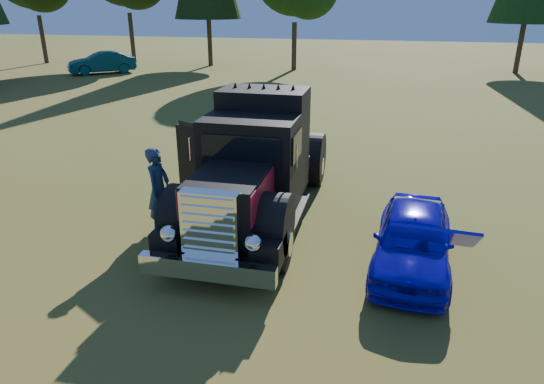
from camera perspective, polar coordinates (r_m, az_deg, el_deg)
The scene contains 6 objects.
ground at distance 9.40m, azimuth -6.76°, elevation -10.26°, with size 120.00×120.00×0.00m, color #3F5A1A.
diamond_t_truck at distance 11.25m, azimuth -2.02°, elevation 2.63°, with size 3.25×7.16×3.00m.
hotrod_coupe at distance 9.83m, azimuth 16.28°, elevation -5.33°, with size 1.75×4.08×1.89m.
spectator_near at distance 11.19m, azimuth -13.20°, elevation 0.29°, with size 0.71×0.47×1.95m, color #1E2946.
spectator_far at distance 12.26m, azimuth -8.66°, elevation 2.42°, with size 0.93×0.72×1.91m, color #1B2040.
distant_teal_car at distance 37.87m, azimuth -19.39°, elevation 14.15°, with size 1.59×4.57×1.50m, color #093239.
Camera 1 is at (2.84, -7.47, 4.95)m, focal length 32.00 mm.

